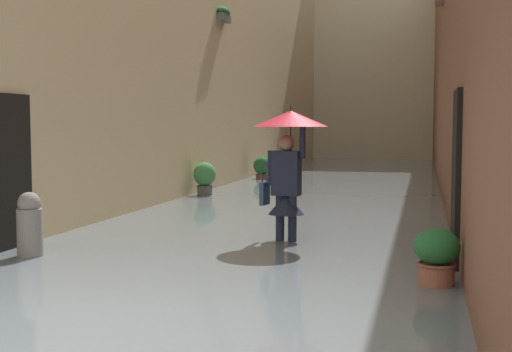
{
  "coord_description": "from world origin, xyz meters",
  "views": [
    {
      "loc": [
        -2.41,
        4.68,
        1.79
      ],
      "look_at": [
        -0.23,
        -3.94,
        1.11
      ],
      "focal_mm": 46.71,
      "sensor_mm": 36.0,
      "label": 1
    }
  ],
  "objects_px": {
    "person_wading": "(288,150)",
    "mooring_bollard": "(30,232)",
    "potted_plant_far_right": "(262,169)",
    "potted_plant_far_left": "(436,261)",
    "potted_plant_mid_right": "(205,179)"
  },
  "relations": [
    {
      "from": "potted_plant_mid_right",
      "to": "mooring_bollard",
      "type": "relative_size",
      "value": 0.96
    },
    {
      "from": "person_wading",
      "to": "potted_plant_far_left",
      "type": "relative_size",
      "value": 2.71
    },
    {
      "from": "person_wading",
      "to": "potted_plant_far_right",
      "type": "height_order",
      "value": "person_wading"
    },
    {
      "from": "person_wading",
      "to": "mooring_bollard",
      "type": "distance_m",
      "value": 3.52
    },
    {
      "from": "potted_plant_mid_right",
      "to": "mooring_bollard",
      "type": "xyz_separation_m",
      "value": [
        -0.22,
        7.38,
        -0.06
      ]
    },
    {
      "from": "potted_plant_far_left",
      "to": "mooring_bollard",
      "type": "xyz_separation_m",
      "value": [
        4.81,
        -0.33,
        0.06
      ]
    },
    {
      "from": "person_wading",
      "to": "mooring_bollard",
      "type": "bearing_deg",
      "value": 32.44
    },
    {
      "from": "potted_plant_mid_right",
      "to": "person_wading",
      "type": "bearing_deg",
      "value": 119.03
    },
    {
      "from": "mooring_bollard",
      "to": "potted_plant_far_left",
      "type": "bearing_deg",
      "value": 176.13
    },
    {
      "from": "potted_plant_far_right",
      "to": "potted_plant_mid_right",
      "type": "bearing_deg",
      "value": 88.11
    },
    {
      "from": "potted_plant_mid_right",
      "to": "mooring_bollard",
      "type": "height_order",
      "value": "mooring_bollard"
    },
    {
      "from": "potted_plant_far_left",
      "to": "mooring_bollard",
      "type": "distance_m",
      "value": 4.82
    },
    {
      "from": "potted_plant_far_right",
      "to": "potted_plant_far_left",
      "type": "height_order",
      "value": "potted_plant_far_right"
    },
    {
      "from": "person_wading",
      "to": "potted_plant_far_right",
      "type": "bearing_deg",
      "value": -74.49
    },
    {
      "from": "person_wading",
      "to": "mooring_bollard",
      "type": "height_order",
      "value": "person_wading"
    }
  ]
}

